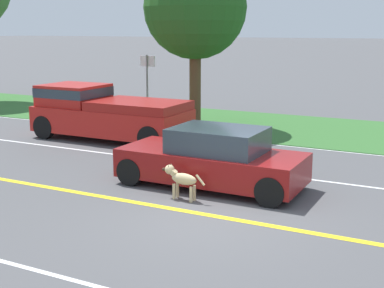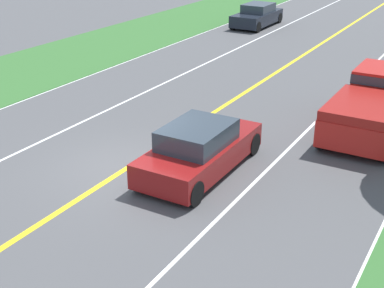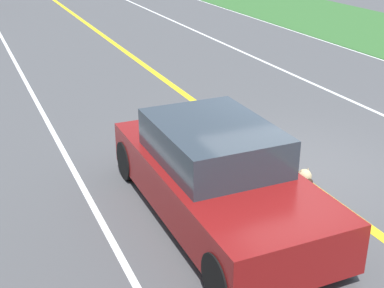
{
  "view_description": "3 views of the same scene",
  "coord_description": "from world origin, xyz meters",
  "px_view_note": "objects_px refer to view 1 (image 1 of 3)",
  "views": [
    {
      "loc": [
        -9.23,
        -4.3,
        3.68
      ],
      "look_at": [
        1.29,
        1.12,
        1.12
      ],
      "focal_mm": 50.0,
      "sensor_mm": 36.0,
      "label": 1
    },
    {
      "loc": [
        8.45,
        -10.88,
        6.74
      ],
      "look_at": [
        1.62,
        0.88,
        0.76
      ],
      "focal_mm": 50.0,
      "sensor_mm": 36.0,
      "label": 2
    },
    {
      "loc": [
        5.02,
        7.09,
        4.17
      ],
      "look_at": [
        2.17,
        0.65,
        1.13
      ],
      "focal_mm": 50.0,
      "sensor_mm": 36.0,
      "label": 3
    }
  ],
  "objects_px": {
    "ego_car": "(213,159)",
    "roadside_tree_right_near": "(195,8)",
    "street_sign": "(147,81)",
    "pickup_truck": "(105,112)",
    "dog": "(181,178)"
  },
  "relations": [
    {
      "from": "roadside_tree_right_near",
      "to": "ego_car",
      "type": "bearing_deg",
      "value": -150.04
    },
    {
      "from": "dog",
      "to": "roadside_tree_right_near",
      "type": "bearing_deg",
      "value": 29.24
    },
    {
      "from": "pickup_truck",
      "to": "roadside_tree_right_near",
      "type": "distance_m",
      "value": 5.15
    },
    {
      "from": "ego_car",
      "to": "roadside_tree_right_near",
      "type": "relative_size",
      "value": 0.69
    },
    {
      "from": "street_sign",
      "to": "ego_car",
      "type": "bearing_deg",
      "value": -138.04
    },
    {
      "from": "ego_car",
      "to": "dog",
      "type": "bearing_deg",
      "value": 170.32
    },
    {
      "from": "street_sign",
      "to": "pickup_truck",
      "type": "bearing_deg",
      "value": -176.08
    },
    {
      "from": "dog",
      "to": "pickup_truck",
      "type": "height_order",
      "value": "pickup_truck"
    },
    {
      "from": "dog",
      "to": "street_sign",
      "type": "height_order",
      "value": "street_sign"
    },
    {
      "from": "pickup_truck",
      "to": "ego_car",
      "type": "bearing_deg",
      "value": -121.32
    },
    {
      "from": "dog",
      "to": "pickup_truck",
      "type": "distance_m",
      "value": 7.14
    },
    {
      "from": "roadside_tree_right_near",
      "to": "street_sign",
      "type": "bearing_deg",
      "value": 99.04
    },
    {
      "from": "roadside_tree_right_near",
      "to": "dog",
      "type": "bearing_deg",
      "value": -155.16
    },
    {
      "from": "dog",
      "to": "roadside_tree_right_near",
      "type": "relative_size",
      "value": 0.17
    },
    {
      "from": "roadside_tree_right_near",
      "to": "street_sign",
      "type": "relative_size",
      "value": 2.35
    }
  ]
}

